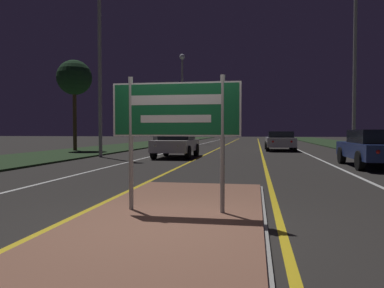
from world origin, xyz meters
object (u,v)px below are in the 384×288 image
Objects in this scene: car_receding_1 at (280,140)px; car_approaching_0 at (176,143)px; streetlight_left_far at (182,83)px; streetlight_left_near at (100,54)px; car_approaching_1 at (172,138)px; streetlight_right_near at (355,54)px; highway_sign at (176,116)px; car_receding_0 at (376,147)px.

car_receding_1 is 1.14× the size of car_approaching_0.
streetlight_left_far reaches higher than car_approaching_0.
car_receding_1 is at bearing 40.41° from streetlight_left_near.
car_approaching_1 is at bearing 154.97° from car_receding_1.
car_receding_1 is (-3.69, 4.35, -4.84)m from streetlight_right_near.
streetlight_left_far is 1.02× the size of streetlight_right_near.
highway_sign is 0.45× the size of car_approaching_1.
car_receding_0 is (-0.94, -7.05, -4.79)m from streetlight_right_near.
streetlight_right_near is 1.98× the size of car_receding_1.
streetlight_left_near is 0.94× the size of streetlight_right_near.
car_approaching_1 is (0.79, -8.42, -5.56)m from streetlight_left_far.
streetlight_left_near is at bearing -94.87° from car_approaching_1.
highway_sign reaches higher than car_approaching_1.
car_receding_1 is at bearing -53.23° from streetlight_left_far.
car_receding_1 is (9.47, 8.06, -4.53)m from streetlight_left_near.
highway_sign is at bearing -97.95° from car_receding_1.
highway_sign is at bearing -77.09° from car_approaching_1.
car_approaching_0 is (3.85, 0.59, -4.48)m from streetlight_left_near.
streetlight_right_near is 1.97× the size of car_approaching_1.
streetlight_right_near is at bearing -49.68° from car_receding_1.
car_receding_0 is 9.24m from car_approaching_0.
streetlight_left_near is 13.67m from streetlight_right_near.
car_approaching_1 is (1.02, 12.00, -4.50)m from streetlight_left_near.
car_approaching_1 is at bearing 102.91° from highway_sign.
highway_sign reaches higher than car_receding_1.
car_receding_0 reaches higher than car_approaching_1.
car_approaching_1 is at bearing 126.12° from car_receding_0.
highway_sign reaches higher than car_approaching_0.
streetlight_left_far is 20.90m from car_approaching_0.
streetlight_right_near is 7.48m from car_receding_1.
car_approaching_0 is 11.76m from car_approaching_1.
highway_sign is 33.74m from streetlight_left_far.
streetlight_left_far is at bearing 116.77° from car_receding_0.
streetlight_left_far is 2.29× the size of car_approaching_0.
car_receding_0 is 0.97× the size of car_receding_1.
highway_sign is 0.23× the size of streetlight_left_far.
car_receding_1 is 0.99× the size of car_approaching_1.
streetlight_left_near reaches higher than highway_sign.
streetlight_right_near is 10.92m from car_approaching_0.
car_receding_1 is 9.35m from car_approaching_0.
streetlight_left_far is 2.00× the size of car_approaching_1.
car_receding_1 is at bearing 53.06° from car_approaching_0.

